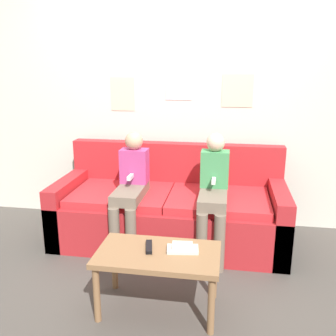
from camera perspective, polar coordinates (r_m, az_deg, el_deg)
ground_plane at (r=3.13m, az=-1.29°, el=-15.11°), size 10.00×10.00×0.00m
wall_back at (r=3.78m, az=1.68°, el=11.00°), size 8.00×0.06×2.60m
couch at (r=3.50m, az=0.38°, el=-6.49°), size 2.06×0.87×0.86m
coffee_table at (r=2.51m, az=-1.52°, el=-13.83°), size 0.80×0.46×0.42m
person_left at (r=3.26m, az=-5.71°, el=-2.80°), size 0.24×0.59×1.03m
person_right at (r=3.16m, az=6.94°, el=-3.39°), size 0.24×0.59×1.04m
tv_remote at (r=2.53m, az=-2.91°, el=-11.91°), size 0.08×0.17×0.02m
book_stack at (r=2.49m, az=2.23°, el=-12.09°), size 0.22×0.14×0.04m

